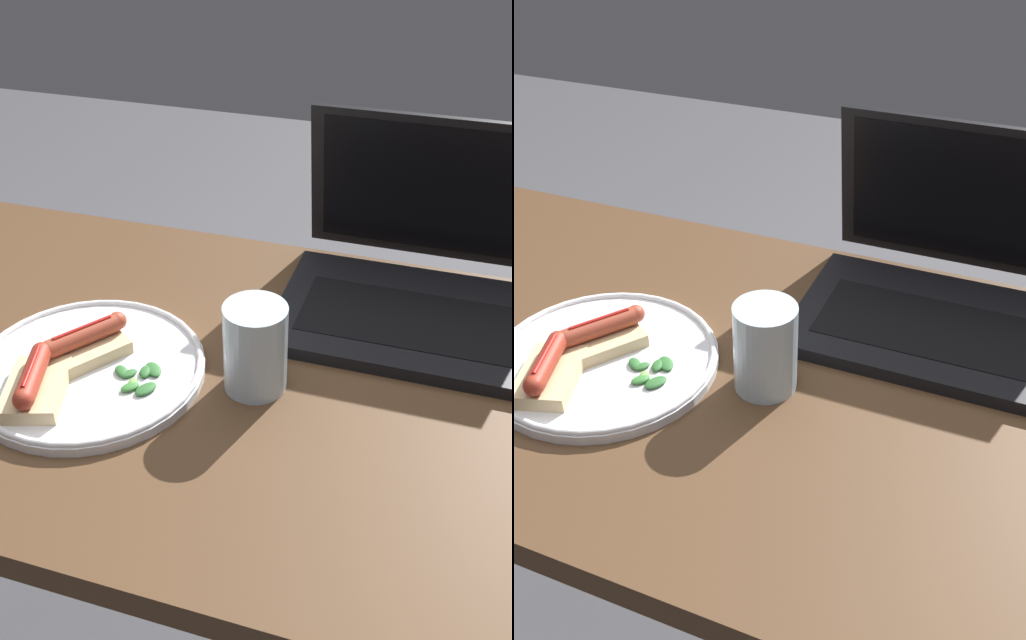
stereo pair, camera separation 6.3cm
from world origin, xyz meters
The scene contains 7 objects.
desk centered at (0.00, 0.00, 0.66)m, with size 1.44×0.65×0.76m.
laptop centered at (0.18, 0.20, 0.81)m, with size 0.38×0.30×0.25m.
plate centered at (-0.20, -0.06, 0.77)m, with size 0.29×0.29×0.02m.
sausage_toast_left centered at (-0.21, -0.04, 0.79)m, with size 0.11×0.12×0.04m.
sausage_toast_middle centered at (-0.23, -0.13, 0.79)m, with size 0.09×0.12×0.05m.
salad_pile centered at (-0.13, -0.07, 0.78)m, with size 0.07×0.07×0.01m.
drinking_glass centered at (0.01, -0.02, 0.82)m, with size 0.08×0.08×0.11m.
Camera 2 is at (0.26, -0.63, 1.32)m, focal length 40.00 mm.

